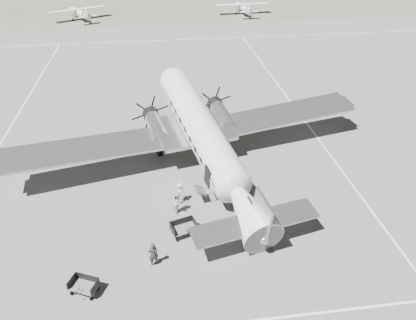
{
  "coord_description": "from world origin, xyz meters",
  "views": [
    {
      "loc": [
        -3.02,
        -27.41,
        19.14
      ],
      "look_at": [
        0.53,
        -0.97,
        2.2
      ],
      "focal_mm": 35.0,
      "sensor_mm": 36.0,
      "label": 1
    }
  ],
  "objects_px": {
    "baggage_cart_near": "(184,229)",
    "baggage_cart_far": "(84,286)",
    "light_plane_left": "(79,14)",
    "dc3_airliner": "(205,138)",
    "ground_crew": "(153,254)",
    "light_plane_right": "(243,9)",
    "ramp_agent": "(178,202)",
    "passenger": "(180,193)"
  },
  "relations": [
    {
      "from": "light_plane_left",
      "to": "dc3_airliner",
      "type": "bearing_deg",
      "value": -99.97
    },
    {
      "from": "light_plane_right",
      "to": "ground_crew",
      "type": "bearing_deg",
      "value": -110.65
    },
    {
      "from": "dc3_airliner",
      "to": "baggage_cart_near",
      "type": "height_order",
      "value": "dc3_airliner"
    },
    {
      "from": "baggage_cart_near",
      "to": "light_plane_left",
      "type": "bearing_deg",
      "value": 86.51
    },
    {
      "from": "light_plane_left",
      "to": "passenger",
      "type": "relative_size",
      "value": 6.77
    },
    {
      "from": "dc3_airliner",
      "to": "light_plane_left",
      "type": "distance_m",
      "value": 57.49
    },
    {
      "from": "baggage_cart_far",
      "to": "light_plane_right",
      "type": "bearing_deg",
      "value": 95.14
    },
    {
      "from": "dc3_airliner",
      "to": "ground_crew",
      "type": "distance_m",
      "value": 11.35
    },
    {
      "from": "dc3_airliner",
      "to": "light_plane_right",
      "type": "distance_m",
      "value": 57.15
    },
    {
      "from": "ground_crew",
      "to": "light_plane_right",
      "type": "bearing_deg",
      "value": -124.95
    },
    {
      "from": "baggage_cart_far",
      "to": "light_plane_left",
      "type": "bearing_deg",
      "value": 121.85
    },
    {
      "from": "light_plane_right",
      "to": "passenger",
      "type": "distance_m",
      "value": 61.71
    },
    {
      "from": "light_plane_left",
      "to": "light_plane_right",
      "type": "bearing_deg",
      "value": -26.83
    },
    {
      "from": "light_plane_right",
      "to": "ramp_agent",
      "type": "relative_size",
      "value": 6.29
    },
    {
      "from": "dc3_airliner",
      "to": "light_plane_right",
      "type": "height_order",
      "value": "dc3_airliner"
    },
    {
      "from": "ramp_agent",
      "to": "passenger",
      "type": "bearing_deg",
      "value": 18.61
    },
    {
      "from": "light_plane_right",
      "to": "baggage_cart_near",
      "type": "relative_size",
      "value": 6.14
    },
    {
      "from": "baggage_cart_near",
      "to": "baggage_cart_far",
      "type": "distance_m",
      "value": 7.36
    },
    {
      "from": "baggage_cart_far",
      "to": "passenger",
      "type": "distance_m",
      "value": 9.88
    },
    {
      "from": "light_plane_left",
      "to": "baggage_cart_near",
      "type": "xyz_separation_m",
      "value": [
        14.88,
        -62.52,
        -0.65
      ]
    },
    {
      "from": "dc3_airliner",
      "to": "light_plane_right",
      "type": "relative_size",
      "value": 2.88
    },
    {
      "from": "light_plane_right",
      "to": "baggage_cart_far",
      "type": "height_order",
      "value": "light_plane_right"
    },
    {
      "from": "baggage_cart_near",
      "to": "passenger",
      "type": "bearing_deg",
      "value": 72.66
    },
    {
      "from": "baggage_cart_near",
      "to": "dc3_airliner",
      "type": "bearing_deg",
      "value": 55.69
    },
    {
      "from": "dc3_airliner",
      "to": "passenger",
      "type": "height_order",
      "value": "dc3_airliner"
    },
    {
      "from": "light_plane_right",
      "to": "light_plane_left",
      "type": "bearing_deg",
      "value": 176.5
    },
    {
      "from": "ground_crew",
      "to": "passenger",
      "type": "xyz_separation_m",
      "value": [
        2.11,
        6.09,
        -0.05
      ]
    },
    {
      "from": "baggage_cart_far",
      "to": "ground_crew",
      "type": "height_order",
      "value": "ground_crew"
    },
    {
      "from": "passenger",
      "to": "baggage_cart_far",
      "type": "bearing_deg",
      "value": 122.02
    },
    {
      "from": "ramp_agent",
      "to": "light_plane_left",
      "type": "bearing_deg",
      "value": 41.82
    },
    {
      "from": "baggage_cart_near",
      "to": "passenger",
      "type": "height_order",
      "value": "passenger"
    },
    {
      "from": "passenger",
      "to": "dc3_airliner",
      "type": "bearing_deg",
      "value": -49.84
    },
    {
      "from": "ground_crew",
      "to": "baggage_cart_far",
      "type": "bearing_deg",
      "value": 3.61
    },
    {
      "from": "baggage_cart_near",
      "to": "ramp_agent",
      "type": "xyz_separation_m",
      "value": [
        -0.17,
        2.41,
        0.37
      ]
    },
    {
      "from": "light_plane_right",
      "to": "ground_crew",
      "type": "height_order",
      "value": "light_plane_right"
    },
    {
      "from": "dc3_airliner",
      "to": "ramp_agent",
      "type": "xyz_separation_m",
      "value": [
        -2.6,
        -5.32,
        -2.15
      ]
    },
    {
      "from": "light_plane_right",
      "to": "ramp_agent",
      "type": "bearing_deg",
      "value": -110.24
    },
    {
      "from": "baggage_cart_near",
      "to": "ramp_agent",
      "type": "height_order",
      "value": "ramp_agent"
    },
    {
      "from": "light_plane_right",
      "to": "ramp_agent",
      "type": "xyz_separation_m",
      "value": [
        -17.4,
        -60.49,
        -0.27
      ]
    },
    {
      "from": "ground_crew",
      "to": "ramp_agent",
      "type": "bearing_deg",
      "value": -129.91
    },
    {
      "from": "light_plane_left",
      "to": "baggage_cart_far",
      "type": "height_order",
      "value": "light_plane_left"
    },
    {
      "from": "ground_crew",
      "to": "passenger",
      "type": "relative_size",
      "value": 1.06
    }
  ]
}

